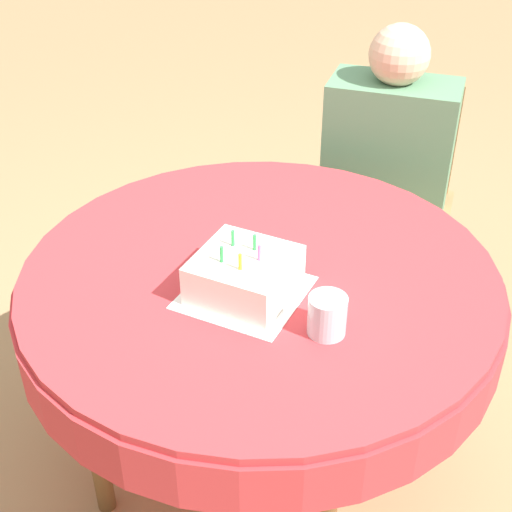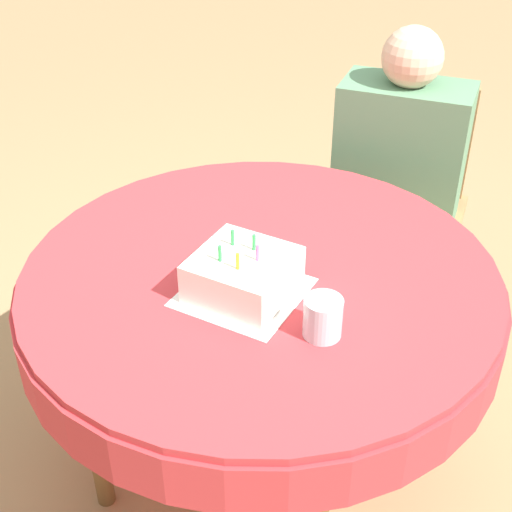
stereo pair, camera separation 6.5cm
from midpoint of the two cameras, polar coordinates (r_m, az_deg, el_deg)
name	(u,v)px [view 2 (the right image)]	position (r m, az deg, el deg)	size (l,w,h in m)	color
ground_plane	(259,464)	(2.21, 1.15, -16.33)	(12.00, 12.00, 0.00)	#A37F56
dining_table	(260,297)	(1.77, 1.38, -3.30)	(1.18, 1.18, 0.71)	#BC3338
chair	(398,198)	(2.57, 12.01, 4.52)	(0.52, 0.52, 0.84)	#A37A4C
person	(399,161)	(2.40, 12.11, 7.43)	(0.44, 0.36, 1.09)	#DBB293
napkin	(243,292)	(1.64, 0.11, -2.93)	(0.26, 0.26, 0.00)	white
birthday_cake	(243,275)	(1.62, 0.12, -1.51)	(0.21, 0.21, 0.14)	white
drinking_glass	(323,317)	(1.51, 6.61, -4.92)	(0.08, 0.08, 0.09)	silver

